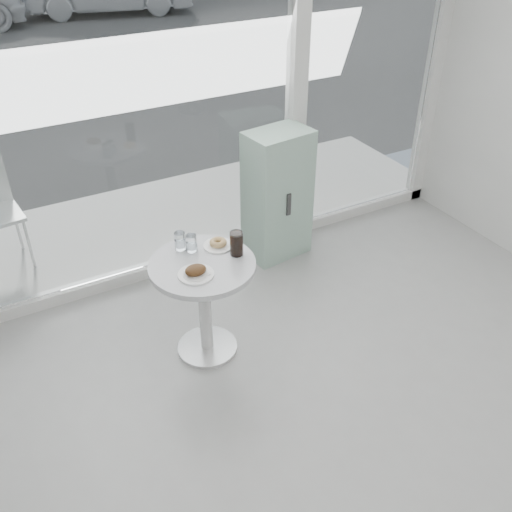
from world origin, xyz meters
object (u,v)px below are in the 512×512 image
water_tumbler_a (180,242)px  cola_glass (237,244)px  water_tumbler_b (192,244)px  plate_fritter (196,271)px  main_table (204,290)px  mint_cabinet (277,195)px  plate_donut (218,244)px

water_tumbler_a → cola_glass: size_ratio=0.74×
water_tumbler_b → cola_glass: cola_glass is taller
water_tumbler_a → water_tumbler_b: water_tumbler_a is taller
plate_fritter → water_tumbler_a: bearing=85.0°
main_table → cola_glass: bearing=-3.5°
mint_cabinet → plate_fritter: (-1.19, -0.98, 0.21)m
water_tumbler_b → cola_glass: (0.25, -0.19, 0.03)m
mint_cabinet → cola_glass: bearing=-140.8°
main_table → plate_donut: 0.33m
water_tumbler_a → cola_glass: bearing=-38.6°
main_table → plate_fritter: bearing=-130.0°
plate_fritter → water_tumbler_b: size_ratio=1.93×
plate_fritter → water_tumbler_a: size_ratio=1.83×
plate_donut → cola_glass: (0.07, -0.15, 0.06)m
plate_donut → water_tumbler_b: bearing=168.8°
plate_fritter → cola_glass: cola_glass is taller
water_tumbler_b → cola_glass: bearing=-36.9°
mint_cabinet → water_tumbler_b: 1.33m
mint_cabinet → water_tumbler_a: mint_cabinet is taller
main_table → water_tumbler_a: bearing=103.7°
plate_fritter → water_tumbler_b: 0.29m
main_table → mint_cabinet: mint_cabinet is taller
mint_cabinet → water_tumbler_a: size_ratio=9.07×
main_table → water_tumbler_b: size_ratio=6.28×
plate_fritter → plate_donut: 0.36m
mint_cabinet → cola_glass: (-0.85, -0.90, 0.27)m
plate_donut → cola_glass: size_ratio=1.19×
water_tumbler_a → main_table: bearing=-76.3°
water_tumbler_b → plate_donut: bearing=-11.2°
main_table → mint_cabinet: size_ratio=0.66×
plate_donut → mint_cabinet: bearing=39.0°
plate_donut → cola_glass: 0.18m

